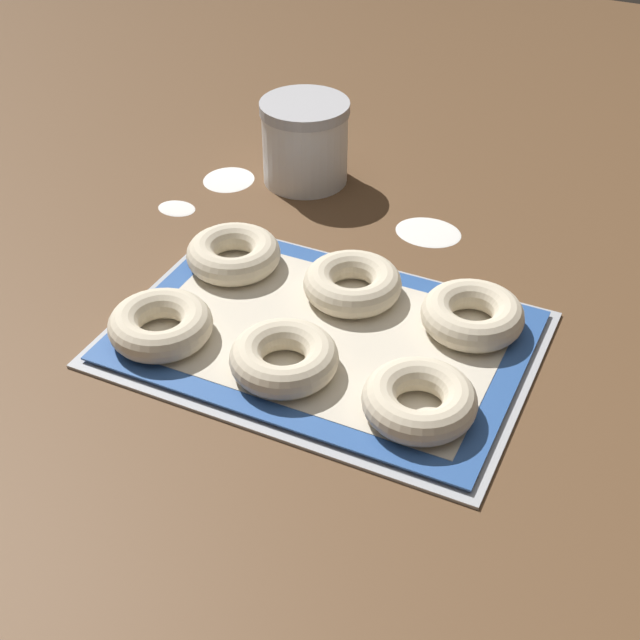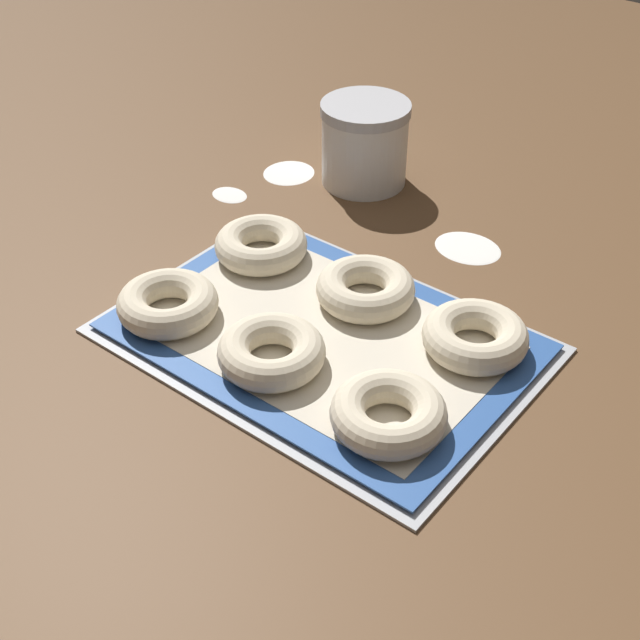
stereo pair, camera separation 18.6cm
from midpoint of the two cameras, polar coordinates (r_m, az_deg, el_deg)
name	(u,v)px [view 2 (the right image)]	position (r m, az deg, el deg)	size (l,w,h in m)	color
ground_plane	(328,337)	(1.06, 5.53, -1.48)	(2.80, 2.80, 0.00)	brown
baking_tray	(320,337)	(1.05, 5.05, -1.47)	(0.49, 0.34, 0.01)	#B2B5BA
baking_mat	(320,334)	(1.05, 5.07, -1.24)	(0.46, 0.32, 0.00)	#2D569E
bagel_front_left	(168,303)	(1.06, -4.86, 0.74)	(0.12, 0.12, 0.04)	beige
bagel_front_center	(271,352)	(0.99, 2.23, -2.42)	(0.12, 0.12, 0.04)	beige
bagel_front_right	(388,413)	(0.93, 10.20, -6.35)	(0.12, 0.12, 0.04)	beige
bagel_back_left	(261,245)	(1.16, 0.74, 4.56)	(0.12, 0.12, 0.04)	beige
bagel_back_center	(368,290)	(1.09, 7.97, 1.62)	(0.12, 0.12, 0.04)	beige
bagel_back_right	(475,336)	(1.04, 15.00, -1.38)	(0.12, 0.12, 0.04)	beige
flour_canister	(365,143)	(1.35, 6.88, 10.97)	(0.13, 0.13, 0.13)	white
flour_patch_near	(468,247)	(1.25, 13.72, 4.28)	(0.09, 0.08, 0.00)	white
flour_patch_far	(230,194)	(1.33, -1.86, 7.82)	(0.06, 0.04, 0.00)	white
flour_patch_side	(289,172)	(1.39, 1.83, 9.23)	(0.08, 0.08, 0.00)	white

